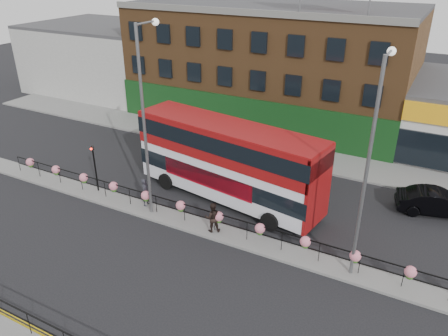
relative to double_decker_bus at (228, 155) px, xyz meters
The scene contains 14 objects.
ground 4.80m from the double_decker_bus, 89.17° to the right, with size 120.00×120.00×0.00m, color black.
north_pavement 8.87m from the double_decker_bus, 89.64° to the left, with size 60.00×4.00×0.15m, color gray.
median 4.75m from the double_decker_bus, 89.17° to the right, with size 60.00×1.60×0.15m, color gray.
brick_building 16.89m from the double_decker_bus, 103.61° to the left, with size 25.00×12.21×10.30m.
warehouse_west 29.20m from the double_decker_bus, 145.97° to the left, with size 15.50×12.00×7.30m.
median_railing 4.20m from the double_decker_bus, 89.17° to the right, with size 30.04×0.56×1.23m.
south_railing 14.06m from the double_decker_bus, 98.05° to the right, with size 20.04×0.05×1.12m.
double_decker_bus is the anchor object (origin of this frame).
car 12.87m from the double_decker_bus, 20.02° to the left, with size 4.91×2.76×1.53m, color black.
pedestrian_a 5.56m from the double_decker_bus, 141.02° to the right, with size 0.53×0.71×1.79m, color #24252C.
pedestrian_b 4.44m from the double_decker_bus, 75.23° to the right, with size 1.09×1.03×1.78m, color black.
lamp_column_west 5.96m from the double_decker_bus, 132.80° to the right, with size 0.39×1.93×10.99m.
lamp_column_east 9.96m from the double_decker_bus, 21.93° to the right, with size 0.38×1.85×10.57m.
traffic_light_median 8.61m from the double_decker_bus, 157.66° to the right, with size 0.15×0.28×3.65m.
Camera 1 is at (11.12, -17.95, 14.12)m, focal length 35.00 mm.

